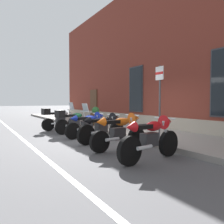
% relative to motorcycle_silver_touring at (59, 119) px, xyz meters
% --- Properties ---
extents(ground_plane, '(140.00, 140.00, 0.00)m').
position_rel_motorcycle_silver_touring_xyz_m(ground_plane, '(3.42, 1.16, -0.57)').
color(ground_plane, '#4C4C4F').
extents(sidewalk, '(32.52, 2.99, 0.16)m').
position_rel_motorcycle_silver_touring_xyz_m(sidewalk, '(3.42, 2.65, -0.49)').
color(sidewalk, gray).
rests_on(sidewalk, ground_plane).
extents(lane_stripe, '(32.52, 0.12, 0.01)m').
position_rel_motorcycle_silver_touring_xyz_m(lane_stripe, '(3.42, -2.04, -0.57)').
color(lane_stripe, silver).
rests_on(lane_stripe, ground_plane).
extents(brick_pub_facade, '(26.52, 5.31, 7.85)m').
position_rel_motorcycle_silver_touring_xyz_m(brick_pub_facade, '(3.42, 6.75, 3.34)').
color(brick_pub_facade, maroon).
rests_on(brick_pub_facade, ground_plane).
extents(motorcycle_silver_touring, '(0.70, 2.00, 1.38)m').
position_rel_motorcycle_silver_touring_xyz_m(motorcycle_silver_touring, '(0.00, 0.00, 0.00)').
color(motorcycle_silver_touring, black).
rests_on(motorcycle_silver_touring, ground_plane).
extents(motorcycle_green_touring, '(0.82, 1.99, 1.33)m').
position_rel_motorcycle_silver_touring_xyz_m(motorcycle_green_touring, '(1.41, 0.20, -0.02)').
color(motorcycle_green_touring, black).
rests_on(motorcycle_green_touring, ground_plane).
extents(motorcycle_blue_sport, '(0.74, 2.03, 1.00)m').
position_rel_motorcycle_silver_touring_xyz_m(motorcycle_blue_sport, '(2.76, 0.35, -0.02)').
color(motorcycle_blue_sport, black).
rests_on(motorcycle_blue_sport, ground_plane).
extents(motorcycle_black_sport, '(0.79, 2.09, 1.01)m').
position_rel_motorcycle_silver_touring_xyz_m(motorcycle_black_sport, '(4.02, 0.32, -0.02)').
color(motorcycle_black_sport, black).
rests_on(motorcycle_black_sport, ground_plane).
extents(motorcycle_orange_sport, '(0.62, 2.02, 1.07)m').
position_rel_motorcycle_silver_touring_xyz_m(motorcycle_orange_sport, '(5.36, 0.18, 0.01)').
color(motorcycle_orange_sport, black).
rests_on(motorcycle_orange_sport, ground_plane).
extents(motorcycle_red_sport, '(0.65, 2.07, 1.08)m').
position_rel_motorcycle_silver_touring_xyz_m(motorcycle_red_sport, '(6.79, 0.15, 0.01)').
color(motorcycle_red_sport, black).
rests_on(motorcycle_red_sport, ground_plane).
extents(parking_sign, '(0.36, 0.07, 2.44)m').
position_rel_motorcycle_silver_touring_xyz_m(parking_sign, '(5.29, 1.73, 1.16)').
color(parking_sign, '#4C4C51').
rests_on(parking_sign, sidewalk).
extents(barrel_planter, '(0.61, 0.61, 0.98)m').
position_rel_motorcycle_silver_touring_xyz_m(barrel_planter, '(0.10, 1.96, 0.00)').
color(barrel_planter, brown).
rests_on(barrel_planter, sidewalk).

